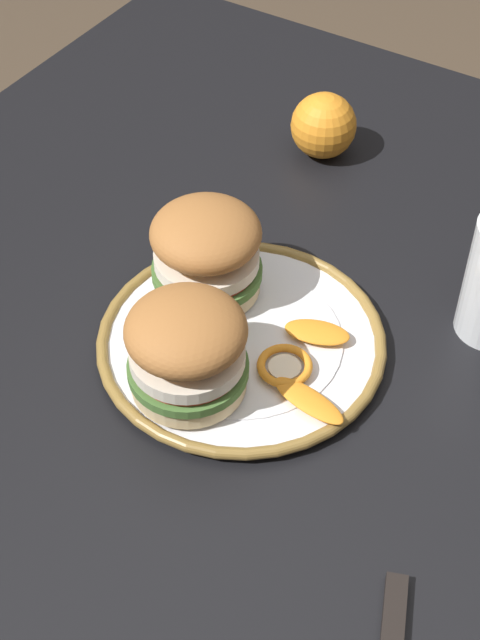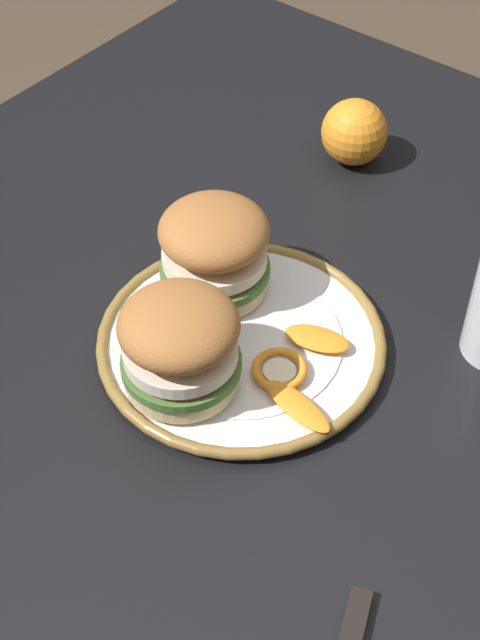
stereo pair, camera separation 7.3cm
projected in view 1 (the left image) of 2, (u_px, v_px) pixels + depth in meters
dining_table at (261, 389)px, 1.06m from camera, size 1.10×1.04×0.77m
dinner_plate at (240, 341)px, 0.95m from camera, size 0.29×0.29×0.02m
sandwich_half_left at (187, 348)px, 0.87m from camera, size 0.15×0.15×0.10m
sandwich_half_right at (208, 249)px, 0.96m from camera, size 0.14×0.14×0.10m
orange_peel_curled at (285, 366)px, 0.91m from camera, size 0.06×0.06×0.01m
orange_peel_strip_long at (309, 400)px, 0.88m from camera, size 0.04×0.08×0.01m
orange_peel_strip_short at (319, 330)px, 0.95m from camera, size 0.05×0.07×0.01m
whole_orange at (324, 126)px, 1.15m from camera, size 0.08×0.08×0.08m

